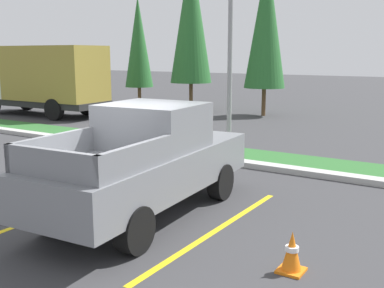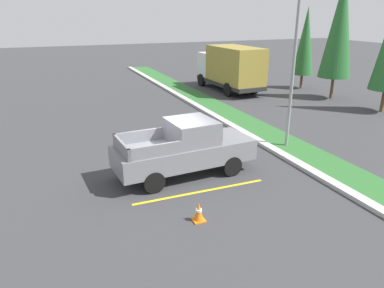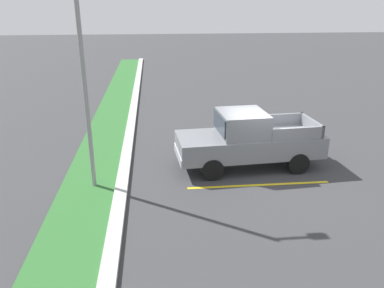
# 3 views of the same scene
# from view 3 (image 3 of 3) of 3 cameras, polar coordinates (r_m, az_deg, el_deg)

# --- Properties ---
(ground_plane) EXTENTS (120.00, 120.00, 0.00)m
(ground_plane) POSITION_cam_3_polar(r_m,az_deg,el_deg) (14.15, 10.54, -3.89)
(ground_plane) COLOR #38383A
(parking_line_near) EXTENTS (0.12, 4.80, 0.01)m
(parking_line_near) POSITION_cam_3_polar(r_m,az_deg,el_deg) (13.05, 9.90, -6.01)
(parking_line_near) COLOR yellow
(parking_line_near) RESTS_ON ground
(parking_line_far) EXTENTS (0.12, 4.80, 0.01)m
(parking_line_far) POSITION_cam_3_polar(r_m,az_deg,el_deg) (15.79, 6.97, -1.02)
(parking_line_far) COLOR yellow
(parking_line_far) RESTS_ON ground
(curb_strip) EXTENTS (56.00, 0.40, 0.15)m
(curb_strip) POSITION_cam_3_polar(r_m,az_deg,el_deg) (13.63, -10.14, -4.49)
(curb_strip) COLOR #B2B2AD
(curb_strip) RESTS_ON ground
(grass_median) EXTENTS (56.00, 1.80, 0.06)m
(grass_median) POSITION_cam_3_polar(r_m,az_deg,el_deg) (13.78, -14.70, -4.78)
(grass_median) COLOR #2D662D
(grass_median) RESTS_ON ground
(pickup_truck_main) EXTENTS (2.26, 5.35, 2.10)m
(pickup_truck_main) POSITION_cam_3_polar(r_m,az_deg,el_deg) (14.00, 8.31, 0.59)
(pickup_truck_main) COLOR black
(pickup_truck_main) RESTS_ON ground
(street_light) EXTENTS (0.24, 1.49, 7.25)m
(street_light) POSITION_cam_3_polar(r_m,az_deg,el_deg) (11.90, -15.30, 12.17)
(street_light) COLOR gray
(street_light) RESTS_ON ground
(traffic_cone) EXTENTS (0.36, 0.36, 0.60)m
(traffic_cone) POSITION_cam_3_polar(r_m,az_deg,el_deg) (17.39, 8.40, 1.97)
(traffic_cone) COLOR orange
(traffic_cone) RESTS_ON ground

